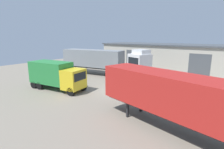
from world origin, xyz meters
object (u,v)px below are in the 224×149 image
Objects in this scene: box_truck_yellow at (56,74)px; container_trailer_blue at (181,97)px; tractor_unit_white at (142,66)px; traffic_cone at (126,96)px; container_trailer_white at (93,59)px.

box_truck_yellow is 14.74m from container_trailer_blue.
tractor_unit_white reaches higher than traffic_cone.
container_trailer_white is (-8.55, -0.96, 0.50)m from tractor_unit_white.
container_trailer_white is at bearing 96.47° from box_truck_yellow.
container_trailer_blue is at bearing 139.11° from container_trailer_white.
box_truck_yellow is at bearing 7.38° from container_trailer_blue.
tractor_unit_white is at bearing 107.03° from traffic_cone.
traffic_cone is (8.37, 2.42, -1.59)m from box_truck_yellow.
container_trailer_blue is (14.68, -1.13, 0.65)m from box_truck_yellow.
traffic_cone is at bearing 7.13° from box_truck_yellow.
tractor_unit_white is at bearing 175.91° from container_trailer_white.
container_trailer_white is 19.54× the size of traffic_cone.
container_trailer_white is 1.48× the size of box_truck_yellow.
tractor_unit_white is 12.08× the size of traffic_cone.
box_truck_yellow is (2.47, -8.92, -0.75)m from container_trailer_white.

